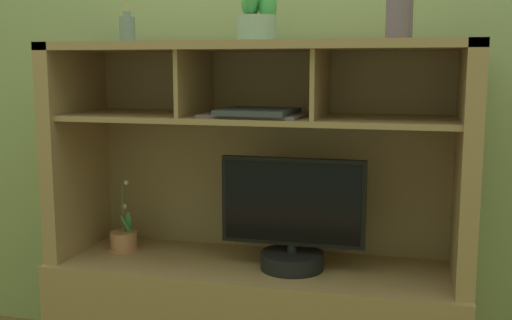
% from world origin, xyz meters
% --- Properties ---
extents(back_wall, '(6.00, 0.02, 2.80)m').
position_xyz_m(back_wall, '(0.00, 0.29, 1.40)').
color(back_wall, '#8B9C64').
rests_on(back_wall, ground).
extents(media_console, '(1.55, 0.54, 1.30)m').
position_xyz_m(media_console, '(0.00, 0.01, 0.40)').
color(media_console, '#9C7950').
rests_on(media_console, ground).
extents(tv_monitor, '(0.53, 0.23, 0.42)m').
position_xyz_m(tv_monitor, '(0.15, -0.04, 0.64)').
color(tv_monitor, black).
rests_on(tv_monitor, media_console).
extents(potted_orchid, '(0.13, 0.13, 0.29)m').
position_xyz_m(potted_orchid, '(-0.56, 0.03, 0.51)').
color(potted_orchid, '#B67454').
rests_on(potted_orchid, media_console).
extents(magazine_stack_left, '(0.38, 0.27, 0.03)m').
position_xyz_m(magazine_stack_left, '(0.02, -0.06, 1.05)').
color(magazine_stack_left, '#675A5F').
rests_on(magazine_stack_left, media_console).
extents(diffuser_bottle, '(0.06, 0.06, 0.27)m').
position_xyz_m(diffuser_bottle, '(-0.50, -0.01, 1.36)').
color(diffuser_bottle, slate).
rests_on(diffuser_bottle, media_console).
extents(potted_succulent, '(0.17, 0.17, 0.23)m').
position_xyz_m(potted_succulent, '(0.00, 0.01, 1.38)').
color(potted_succulent, '#87A18C').
rests_on(potted_succulent, media_console).
extents(ceramic_vase, '(0.10, 0.10, 0.19)m').
position_xyz_m(ceramic_vase, '(0.50, -0.01, 1.40)').
color(ceramic_vase, '#624F5F').
rests_on(ceramic_vase, media_console).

